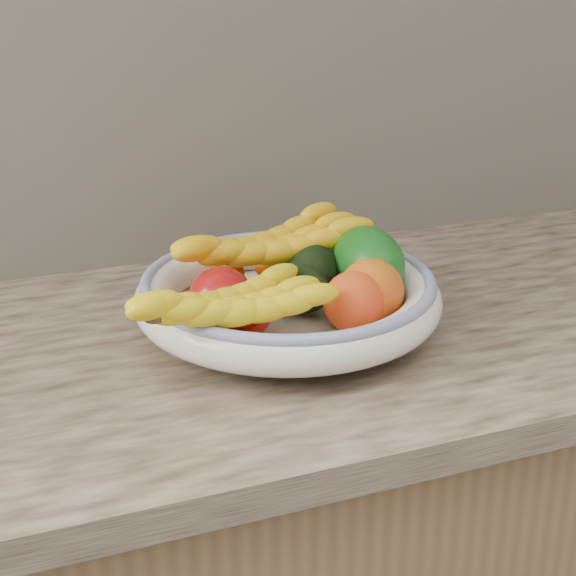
# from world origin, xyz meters

# --- Properties ---
(fruit_bowl) EXTENTS (0.39, 0.39, 0.08)m
(fruit_bowl) POSITION_xyz_m (0.00, 1.66, 0.95)
(fruit_bowl) COLOR white
(fruit_bowl) RESTS_ON kitchen_counter
(clementine_back_left) EXTENTS (0.06, 0.06, 0.04)m
(clementine_back_left) POSITION_xyz_m (-0.05, 1.75, 0.95)
(clementine_back_left) COLOR #DF5D04
(clementine_back_left) RESTS_ON fruit_bowl
(clementine_back_right) EXTENTS (0.05, 0.05, 0.05)m
(clementine_back_right) POSITION_xyz_m (0.02, 1.77, 0.95)
(clementine_back_right) COLOR #F05B05
(clementine_back_right) RESTS_ON fruit_bowl
(tomato_left) EXTENTS (0.09, 0.09, 0.07)m
(tomato_left) POSITION_xyz_m (-0.09, 1.66, 0.96)
(tomato_left) COLOR #A80F11
(tomato_left) RESTS_ON fruit_bowl
(tomato_near_left) EXTENTS (0.09, 0.09, 0.06)m
(tomato_near_left) POSITION_xyz_m (-0.08, 1.60, 0.96)
(tomato_near_left) COLOR #9E0903
(tomato_near_left) RESTS_ON fruit_bowl
(avocado_center) EXTENTS (0.10, 0.11, 0.06)m
(avocado_center) POSITION_xyz_m (0.01, 1.65, 0.96)
(avocado_center) COLOR black
(avocado_center) RESTS_ON fruit_bowl
(avocado_right) EXTENTS (0.09, 0.12, 0.07)m
(avocado_right) POSITION_xyz_m (0.05, 1.70, 0.96)
(avocado_right) COLOR black
(avocado_right) RESTS_ON fruit_bowl
(green_mango) EXTENTS (0.12, 0.14, 0.11)m
(green_mango) POSITION_xyz_m (0.12, 1.67, 0.98)
(green_mango) COLOR #0F5112
(green_mango) RESTS_ON fruit_bowl
(peach_front) EXTENTS (0.09, 0.09, 0.07)m
(peach_front) POSITION_xyz_m (0.05, 1.58, 0.97)
(peach_front) COLOR orange
(peach_front) RESTS_ON fruit_bowl
(peach_right) EXTENTS (0.09, 0.09, 0.08)m
(peach_right) POSITION_xyz_m (0.08, 1.59, 0.97)
(peach_right) COLOR orange
(peach_right) RESTS_ON fruit_bowl
(banana_bunch_back) EXTENTS (0.31, 0.17, 0.08)m
(banana_bunch_back) POSITION_xyz_m (-0.00, 1.73, 0.99)
(banana_bunch_back) COLOR yellow
(banana_bunch_back) RESTS_ON fruit_bowl
(banana_bunch_front) EXTENTS (0.28, 0.16, 0.07)m
(banana_bunch_front) POSITION_xyz_m (-0.11, 1.57, 0.98)
(banana_bunch_front) COLOR yellow
(banana_bunch_front) RESTS_ON fruit_bowl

